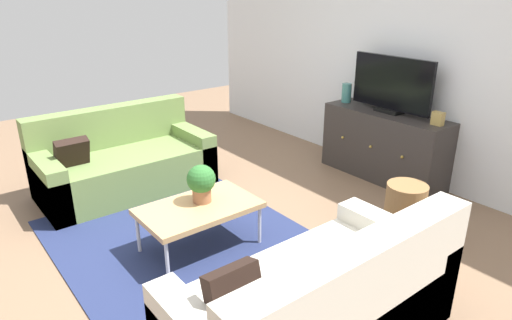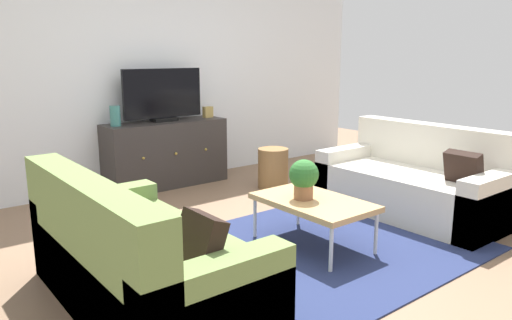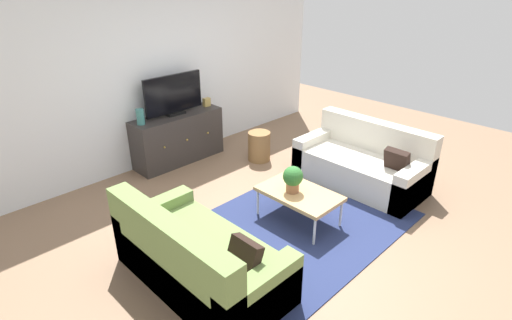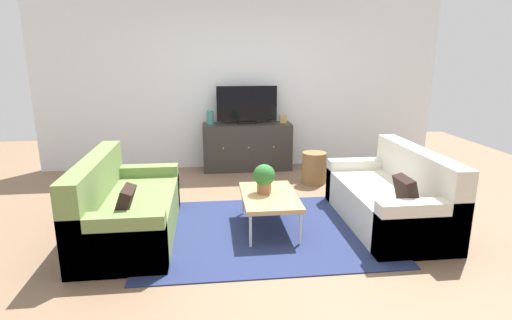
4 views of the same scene
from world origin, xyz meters
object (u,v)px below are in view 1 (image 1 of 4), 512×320
object	(u,v)px
coffee_table	(199,209)
potted_plant	(201,182)
wicker_basket	(405,209)
mantel_clock	(438,119)
glass_vase	(347,93)
flat_screen_tv	(392,85)
couch_left_side	(122,163)
tv_console	(384,145)
couch_right_side	(322,310)

from	to	relation	value
coffee_table	potted_plant	world-z (taller)	potted_plant
potted_plant	wicker_basket	xyz separation A→B (m)	(0.92, 1.44, -0.33)
potted_plant	mantel_clock	size ratio (longest dim) A/B	2.39
coffee_table	wicker_basket	distance (m)	1.74
glass_vase	wicker_basket	size ratio (longest dim) A/B	0.48
flat_screen_tv	mantel_clock	size ratio (longest dim) A/B	7.27
couch_left_side	wicker_basket	bearing A→B (deg)	32.61
tv_console	mantel_clock	xyz separation A→B (m)	(0.58, 0.00, 0.44)
potted_plant	tv_console	bearing A→B (deg)	89.01
couch_right_side	coffee_table	bearing A→B (deg)	179.26
flat_screen_tv	wicker_basket	size ratio (longest dim) A/B	2.08
coffee_table	flat_screen_tv	size ratio (longest dim) A/B	0.98
couch_left_side	flat_screen_tv	size ratio (longest dim) A/B	1.79
potted_plant	coffee_table	bearing A→B (deg)	-52.79
couch_left_side	mantel_clock	bearing A→B (deg)	48.87
couch_right_side	potted_plant	world-z (taller)	couch_right_side
potted_plant	mantel_clock	bearing A→B (deg)	74.94
glass_vase	mantel_clock	distance (m)	1.16
couch_left_side	tv_console	world-z (taller)	couch_left_side
wicker_basket	coffee_table	bearing A→B (deg)	-120.13
couch_left_side	potted_plant	distance (m)	1.49
couch_left_side	tv_console	size ratio (longest dim) A/B	1.22
wicker_basket	couch_left_side	bearing A→B (deg)	-147.39
tv_console	glass_vase	size ratio (longest dim) A/B	6.45
couch_left_side	mantel_clock	xyz separation A→B (m)	(2.07, 2.37, 0.53)
coffee_table	tv_console	size ratio (longest dim) A/B	0.66
potted_plant	wicker_basket	world-z (taller)	potted_plant
coffee_table	potted_plant	xyz separation A→B (m)	(-0.05, 0.06, 0.20)
potted_plant	glass_vase	size ratio (longest dim) A/B	1.44
couch_right_side	wicker_basket	distance (m)	1.60
tv_console	glass_vase	bearing A→B (deg)	180.00
couch_right_side	flat_screen_tv	xyz separation A→B (m)	(-1.38, 2.39, 0.76)
tv_console	mantel_clock	bearing A→B (deg)	0.00
couch_left_side	coffee_table	xyz separation A→B (m)	(1.50, 0.02, 0.08)
couch_left_side	couch_right_side	distance (m)	2.87
flat_screen_tv	wicker_basket	xyz separation A→B (m)	(0.88, -0.87, -0.81)
glass_vase	tv_console	bearing A→B (deg)	-0.00
flat_screen_tv	couch_right_side	bearing A→B (deg)	-60.11
flat_screen_tv	tv_console	bearing A→B (deg)	-90.00
potted_plant	flat_screen_tv	xyz separation A→B (m)	(0.04, 2.31, 0.48)
glass_vase	potted_plant	bearing A→B (deg)	-76.81
wicker_basket	potted_plant	bearing A→B (deg)	-122.58
couch_right_side	flat_screen_tv	world-z (taller)	flat_screen_tv
potted_plant	wicker_basket	size ratio (longest dim) A/B	0.69
flat_screen_tv	mantel_clock	distance (m)	0.62
tv_console	glass_vase	distance (m)	0.75
couch_left_side	wicker_basket	distance (m)	2.82
glass_vase	flat_screen_tv	bearing A→B (deg)	1.98
couch_left_side	wicker_basket	size ratio (longest dim) A/B	3.74
coffee_table	mantel_clock	xyz separation A→B (m)	(0.57, 2.36, 0.45)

